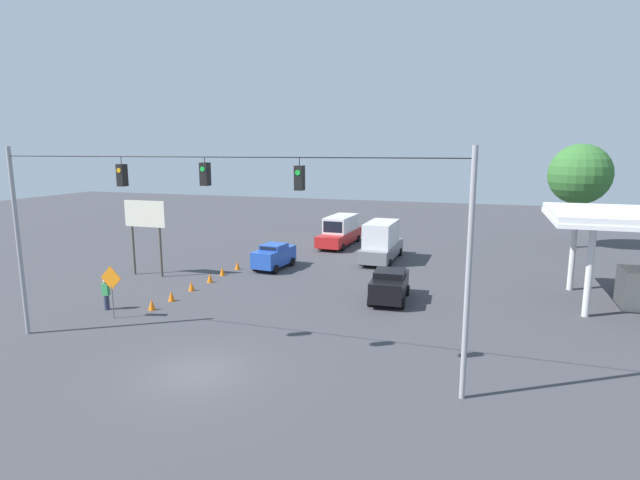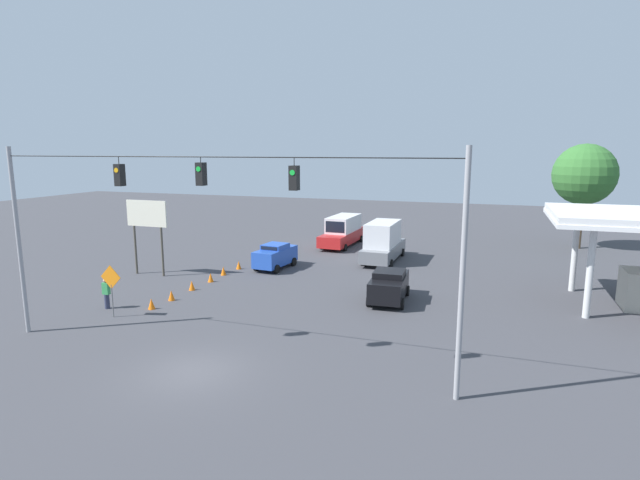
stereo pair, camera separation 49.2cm
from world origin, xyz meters
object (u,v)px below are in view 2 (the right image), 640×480
traffic_cone_second (171,295)px  traffic_cone_farthest (239,265)px  overhead_signal_span (203,230)px  work_zone_sign (111,281)px  box_truck_grey_oncoming_deep (383,242)px  sedan_black_oncoming_far (389,285)px  sedan_blue_withflow_far (275,256)px  roadside_billboard (147,221)px  pedestrian (106,293)px  traffic_cone_third (192,285)px  traffic_cone_nearest (151,304)px  traffic_cone_fourth (211,277)px  traffic_cone_fifth (223,271)px  box_truck_red_withflow_deep (343,231)px  tree_horizon_left (584,175)px

traffic_cone_second → traffic_cone_farthest: (0.02, -8.37, 0.00)m
overhead_signal_span → work_zone_sign: 9.17m
work_zone_sign → box_truck_grey_oncoming_deep: bearing=-120.5°
sedan_black_oncoming_far → sedan_blue_withflow_far: bearing=-28.7°
sedan_blue_withflow_far → traffic_cone_farthest: sedan_blue_withflow_far is taller
roadside_billboard → pedestrian: 8.28m
sedan_black_oncoming_far → traffic_cone_third: 12.48m
work_zone_sign → traffic_cone_second: bearing=-107.4°
overhead_signal_span → roadside_billboard: 16.60m
traffic_cone_nearest → traffic_cone_fourth: (-0.02, -6.21, 0.00)m
traffic_cone_fifth → box_truck_red_withflow_deep: bearing=-109.3°
tree_horizon_left → traffic_cone_third: bearing=42.7°
traffic_cone_nearest → roadside_billboard: roadside_billboard is taller
traffic_cone_second → traffic_cone_fifth: 6.38m
traffic_cone_farthest → overhead_signal_span: bearing=114.0°
roadside_billboard → traffic_cone_second: bearing=137.6°
box_truck_grey_oncoming_deep → traffic_cone_fourth: box_truck_grey_oncoming_deep is taller
work_zone_sign → pedestrian: work_zone_sign is taller
traffic_cone_third → roadside_billboard: (5.09, -2.45, 3.58)m
box_truck_red_withflow_deep → roadside_billboard: size_ratio=1.39×
box_truck_grey_oncoming_deep → sedan_black_oncoming_far: 10.84m
sedan_blue_withflow_far → traffic_cone_fifth: (2.66, 3.12, -0.67)m
sedan_black_oncoming_far → work_zone_sign: size_ratio=1.53×
overhead_signal_span → traffic_cone_nearest: size_ratio=33.26×
tree_horizon_left → sedan_black_oncoming_far: bearing=58.8°
traffic_cone_farthest → traffic_cone_fifth: bearing=85.6°
traffic_cone_second → traffic_cone_third: same height
traffic_cone_second → traffic_cone_fifth: same height
sedan_blue_withflow_far → sedan_black_oncoming_far: 11.11m
traffic_cone_farthest → sedan_black_oncoming_far: bearing=161.0°
pedestrian → traffic_cone_farthest: bearing=-102.8°
traffic_cone_nearest → traffic_cone_third: 4.05m
traffic_cone_fifth → tree_horizon_left: (-25.43, -19.30, 6.34)m
traffic_cone_second → pedestrian: 3.57m
sedan_blue_withflow_far → traffic_cone_fifth: bearing=49.6°
tree_horizon_left → pedestrian: bearing=45.4°
box_truck_grey_oncoming_deep → traffic_cone_third: box_truck_grey_oncoming_deep is taller
box_truck_grey_oncoming_deep → traffic_cone_second: size_ratio=11.20×
traffic_cone_third → work_zone_sign: (1.02, 5.86, 1.68)m
traffic_cone_nearest → tree_horizon_left: tree_horizon_left is taller
traffic_cone_third → traffic_cone_fifth: 4.08m
box_truck_red_withflow_deep → sedan_blue_withflow_far: 10.80m
sedan_black_oncoming_far → pedestrian: (14.72, 6.64, -0.08)m
traffic_cone_farthest → work_zone_sign: size_ratio=0.22×
overhead_signal_span → roadside_billboard: overhead_signal_span is taller
traffic_cone_fifth → pedestrian: pedestrian is taller
overhead_signal_span → traffic_cone_fourth: overhead_signal_span is taller
sedan_blue_withflow_far → tree_horizon_left: tree_horizon_left is taller
tree_horizon_left → traffic_cone_fourth: bearing=40.0°
roadside_billboard → traffic_cone_fourth: bearing=176.7°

